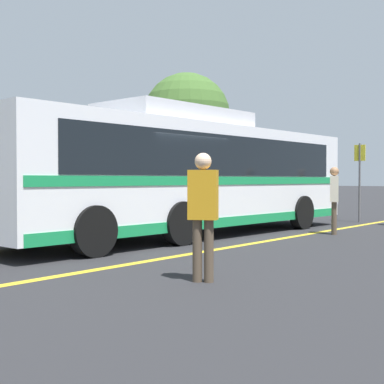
# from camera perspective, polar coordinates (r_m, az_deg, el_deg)

# --- Properties ---
(ground_plane) EXTENTS (220.00, 220.00, 0.00)m
(ground_plane) POSITION_cam_1_polar(r_m,az_deg,el_deg) (13.14, -3.60, -5.17)
(ground_plane) COLOR #262628
(lane_strip_0) EXTENTS (31.65, 0.20, 0.01)m
(lane_strip_0) POSITION_cam_1_polar(r_m,az_deg,el_deg) (12.92, 7.57, -5.28)
(lane_strip_0) COLOR gold
(lane_strip_0) RESTS_ON ground_plane
(curb_strip) EXTENTS (39.65, 0.36, 0.15)m
(curb_strip) POSITION_cam_1_polar(r_m,az_deg,el_deg) (17.80, -12.55, -3.25)
(curb_strip) COLOR #99999E
(curb_strip) RESTS_ON ground_plane
(transit_bus) EXTENTS (12.04, 3.01, 3.30)m
(transit_bus) POSITION_cam_1_polar(r_m,az_deg,el_deg) (14.11, -0.05, 2.02)
(transit_bus) COLOR white
(transit_bus) RESTS_ON ground_plane
(parked_car_2) EXTENTS (3.98, 1.99, 1.25)m
(parked_car_2) POSITION_cam_1_polar(r_m,az_deg,el_deg) (17.44, -7.80, -1.43)
(parked_car_2) COLOR silver
(parked_car_2) RESTS_ON ground_plane
(pedestrian_1) EXTENTS (0.47, 0.37, 1.83)m
(pedestrian_1) POSITION_cam_1_polar(r_m,az_deg,el_deg) (14.96, 14.93, -0.38)
(pedestrian_1) COLOR brown
(pedestrian_1) RESTS_ON ground_plane
(pedestrian_2) EXTENTS (0.39, 0.47, 1.87)m
(pedestrian_2) POSITION_cam_1_polar(r_m,az_deg,el_deg) (7.73, 1.19, -1.68)
(pedestrian_2) COLOR brown
(pedestrian_2) RESTS_ON ground_plane
(bus_stop_sign) EXTENTS (0.07, 0.40, 2.75)m
(bus_stop_sign) POSITION_cam_1_polar(r_m,az_deg,el_deg) (19.53, 17.45, 1.96)
(bus_stop_sign) COLOR #59595E
(bus_stop_sign) RESTS_ON ground_plane
(tree_1) EXTENTS (4.11, 4.11, 6.50)m
(tree_1) POSITION_cam_1_polar(r_m,az_deg,el_deg) (25.40, -0.58, 8.01)
(tree_1) COLOR #513823
(tree_1) RESTS_ON ground_plane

